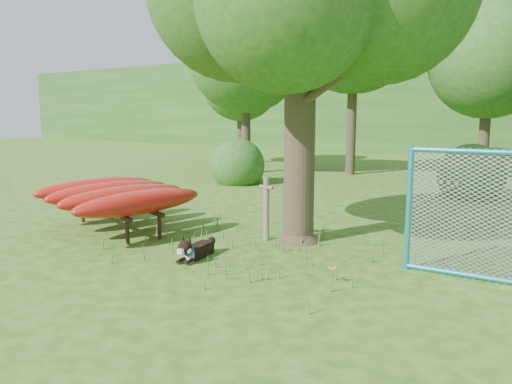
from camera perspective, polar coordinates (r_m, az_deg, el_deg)
The scene contains 12 objects.
ground at distance 7.92m, azimuth -6.27°, elevation -8.15°, with size 80.00×80.00×0.00m, color #275210.
wooden_post at distance 9.19m, azimuth 1.19°, elevation -1.72°, with size 0.32×0.12×1.17m.
kayak_rack at distance 10.32m, azimuth -15.58°, elevation -0.30°, with size 3.17×3.42×0.94m.
husky_dog at distance 8.14m, azimuth -7.05°, elevation -6.56°, with size 0.38×0.99×0.44m.
wildflower_clump at distance 7.04m, azimuth 8.68°, elevation -8.78°, with size 0.11×0.09×0.24m.
bg_tree_a at distance 19.56m, azimuth -1.19°, elevation 15.34°, with size 4.40×4.40×6.70m.
bg_tree_b at distance 19.67m, azimuth 11.19°, elevation 18.45°, with size 5.20×5.20×8.22m.
bg_tree_c at distance 19.06m, azimuth 25.13°, elevation 13.54°, with size 4.00×4.00×6.12m.
bg_tree_f at distance 23.38m, azimuth -1.76°, elevation 12.45°, with size 3.60×3.60×5.55m.
shrub_left at distance 16.71m, azimuth -2.09°, elevation 0.99°, with size 1.80×1.80×1.80m, color #24541B.
shrub_mid at distance 15.14m, azimuth 23.23°, elevation -0.58°, with size 1.80×1.80×1.80m, color #24541B.
wooded_hillside at distance 34.03m, azimuth 27.10°, elevation 9.17°, with size 80.00×12.00×6.00m, color #24541B.
Camera 1 is at (5.04, -5.65, 2.33)m, focal length 35.00 mm.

